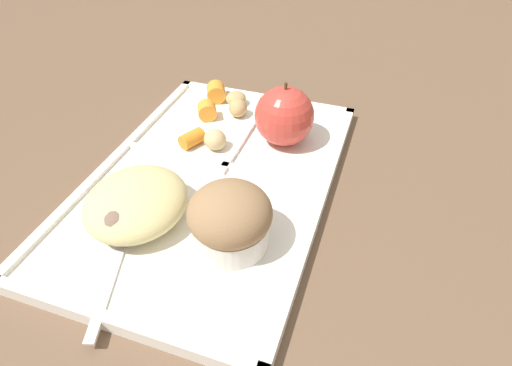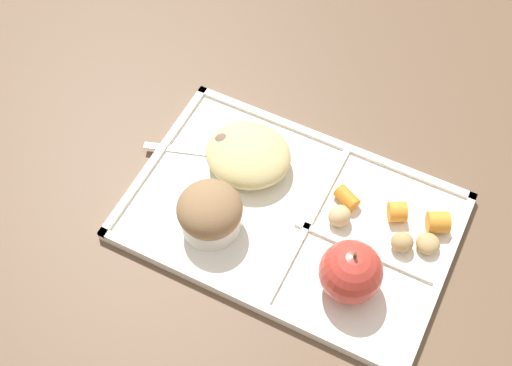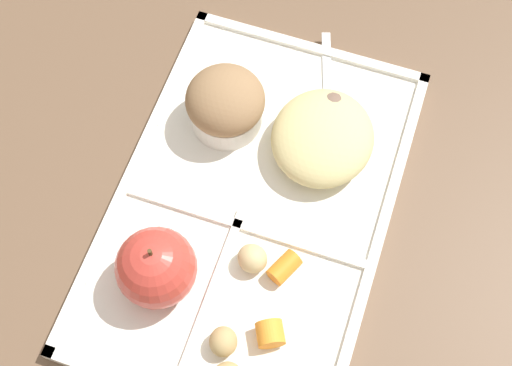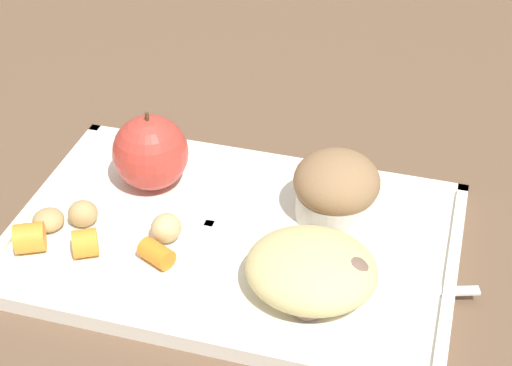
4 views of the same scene
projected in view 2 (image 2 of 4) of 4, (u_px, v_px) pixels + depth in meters
ground at (290, 220)px, 0.88m from camera, size 6.00×6.00×0.00m
lunch_tray at (291, 218)px, 0.88m from camera, size 0.40×0.26×0.02m
green_apple at (351, 272)px, 0.79m from camera, size 0.07×0.07×0.08m
bran_muffin at (210, 212)px, 0.84m from camera, size 0.08×0.08×0.07m
carrot_slice_diagonal at (397, 212)px, 0.86m from camera, size 0.03×0.03×0.02m
carrot_slice_small at (438, 222)px, 0.85m from camera, size 0.03×0.04×0.03m
carrot_slice_tilted at (347, 198)px, 0.88m from camera, size 0.04×0.03×0.02m
potato_chunk_large at (428, 244)px, 0.84m from camera, size 0.03×0.03×0.02m
potato_chunk_small at (402, 242)px, 0.84m from camera, size 0.03×0.03×0.02m
potato_chunk_golden at (340, 216)px, 0.86m from camera, size 0.03×0.04×0.03m
egg_noodle_pile at (248, 155)px, 0.90m from camera, size 0.11×0.10×0.04m
meatball_center at (255, 156)px, 0.90m from camera, size 0.04×0.04×0.04m
meatball_side at (226, 147)px, 0.91m from camera, size 0.04×0.04×0.04m
meatball_front at (251, 156)px, 0.90m from camera, size 0.04×0.04×0.04m
meatball_back at (256, 139)px, 0.92m from camera, size 0.03×0.03×0.03m
plastic_fork at (213, 154)px, 0.92m from camera, size 0.16×0.06×0.00m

